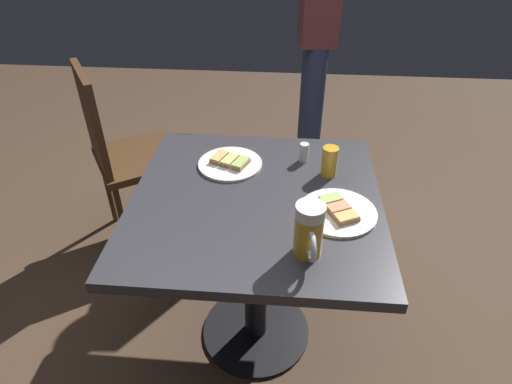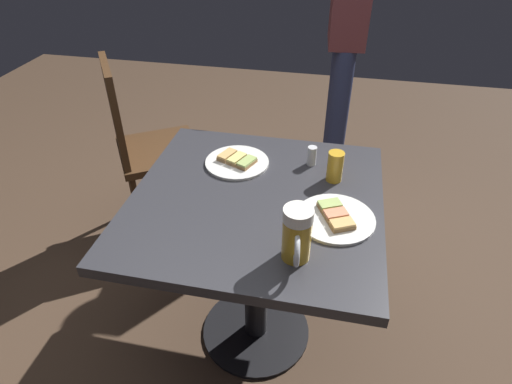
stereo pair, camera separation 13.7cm
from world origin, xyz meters
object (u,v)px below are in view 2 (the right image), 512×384
object	(u,v)px
beer_mug	(297,235)
plate_near	(237,161)
patron_standing	(348,23)
cafe_chair	(143,141)
salt_shaker	(312,156)
plate_far	(335,218)
beer_glass_small	(335,167)

from	to	relation	value
beer_mug	plate_near	bearing A→B (deg)	-57.99
plate_near	patron_standing	world-z (taller)	patron_standing
plate_near	patron_standing	distance (m)	1.12
beer_mug	patron_standing	distance (m)	1.49
plate_near	beer_mug	distance (m)	0.51
cafe_chair	patron_standing	xyz separation A→B (m)	(-0.89, -0.66, 0.43)
salt_shaker	plate_far	bearing A→B (deg)	109.14
beer_glass_small	patron_standing	xyz separation A→B (m)	(0.02, -1.08, 0.19)
plate_far	patron_standing	world-z (taller)	patron_standing
plate_near	beer_mug	size ratio (longest dim) A/B	1.42
beer_glass_small	salt_shaker	xyz separation A→B (m)	(0.09, -0.08, -0.02)
plate_far	cafe_chair	distance (m)	1.14
beer_mug	salt_shaker	size ratio (longest dim) A/B	2.29
beer_mug	salt_shaker	world-z (taller)	beer_mug
beer_glass_small	patron_standing	distance (m)	1.10
beer_mug	salt_shaker	xyz separation A→B (m)	(0.01, -0.48, -0.05)
plate_near	salt_shaker	bearing A→B (deg)	-169.17
salt_shaker	cafe_chair	size ratio (longest dim) A/B	0.08
beer_mug	patron_standing	world-z (taller)	patron_standing
plate_far	cafe_chair	world-z (taller)	cafe_chair
plate_far	beer_mug	bearing A→B (deg)	62.20
plate_near	salt_shaker	world-z (taller)	salt_shaker
cafe_chair	plate_near	bearing A→B (deg)	23.02
cafe_chair	salt_shaker	bearing A→B (deg)	35.27
patron_standing	beer_glass_small	bearing A→B (deg)	-3.52
beer_glass_small	patron_standing	bearing A→B (deg)	-88.95
cafe_chair	patron_standing	bearing A→B (deg)	93.70
beer_mug	beer_glass_small	xyz separation A→B (m)	(-0.08, -0.40, -0.03)
salt_shaker	patron_standing	size ratio (longest dim) A/B	0.04
plate_far	salt_shaker	distance (m)	0.32
patron_standing	plate_far	bearing A→B (deg)	-2.89
plate_near	plate_far	size ratio (longest dim) A/B	0.96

